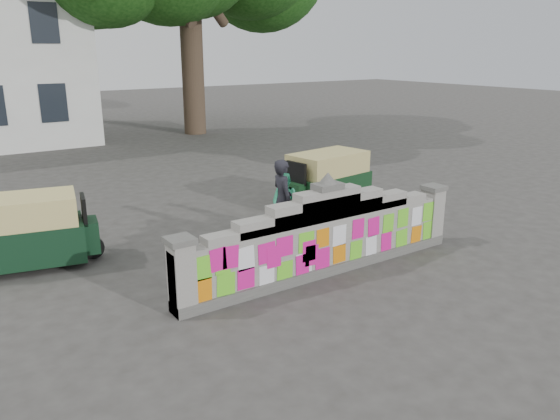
{
  "coord_description": "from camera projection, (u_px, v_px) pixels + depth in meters",
  "views": [
    {
      "loc": [
        -6.34,
        -7.64,
        4.22
      ],
      "look_at": [
        -0.39,
        1.0,
        1.1
      ],
      "focal_mm": 35.0,
      "sensor_mm": 36.0,
      "label": 1
    }
  ],
  "objects": [
    {
      "name": "rickshaw_right",
      "position": [
        326.0,
        179.0,
        14.95
      ],
      "size": [
        2.77,
        1.57,
        1.5
      ],
      "rotation": [
        0.0,
        0.0,
        3.28
      ],
      "color": "black",
      "rests_on": "ground"
    },
    {
      "name": "cyclist_bike",
      "position": [
        283.0,
        227.0,
        11.73
      ],
      "size": [
        2.06,
        1.0,
        1.03
      ],
      "primitive_type": "imported",
      "rotation": [
        0.0,
        0.0,
        1.4
      ],
      "color": "black",
      "rests_on": "ground"
    },
    {
      "name": "pedestrian",
      "position": [
        285.0,
        204.0,
        12.7
      ],
      "size": [
        0.79,
        0.87,
        1.47
      ],
      "primitive_type": "imported",
      "rotation": [
        0.0,
        0.0,
        -1.18
      ],
      "color": "#25885F",
      "rests_on": "ground"
    },
    {
      "name": "ground",
      "position": [
        325.0,
        272.0,
        10.68
      ],
      "size": [
        100.0,
        100.0,
        0.0
      ],
      "primitive_type": "plane",
      "color": "#383533",
      "rests_on": "ground"
    },
    {
      "name": "rickshaw_left",
      "position": [
        26.0,
        231.0,
        10.76
      ],
      "size": [
        2.71,
        1.66,
        1.46
      ],
      "rotation": [
        0.0,
        0.0,
        -0.21
      ],
      "color": "black",
      "rests_on": "ground"
    },
    {
      "name": "cyclist_rider",
      "position": [
        283.0,
        211.0,
        11.63
      ],
      "size": [
        0.52,
        0.7,
        1.75
      ],
      "primitive_type": "imported",
      "rotation": [
        0.0,
        0.0,
        1.4
      ],
      "color": "black",
      "rests_on": "ground"
    },
    {
      "name": "parapet_wall",
      "position": [
        327.0,
        236.0,
        10.46
      ],
      "size": [
        6.48,
        0.44,
        2.01
      ],
      "color": "#4C4C49",
      "rests_on": "ground"
    }
  ]
}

